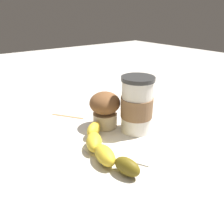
# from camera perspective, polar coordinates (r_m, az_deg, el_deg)

# --- Properties ---
(ground_plane) EXTENTS (3.00, 3.00, 0.00)m
(ground_plane) POSITION_cam_1_polar(r_m,az_deg,el_deg) (0.62, 0.00, -4.92)
(ground_plane) COLOR beige
(paper_napkin) EXTENTS (0.23, 0.23, 0.00)m
(paper_napkin) POSITION_cam_1_polar(r_m,az_deg,el_deg) (0.62, 0.00, -4.86)
(paper_napkin) COLOR white
(paper_napkin) RESTS_ON ground_plane
(coffee_cup) EXTENTS (0.09, 0.09, 0.15)m
(coffee_cup) POSITION_cam_1_polar(r_m,az_deg,el_deg) (0.59, 6.47, 1.77)
(coffee_cup) COLOR silver
(coffee_cup) RESTS_ON paper_napkin
(muffin) EXTENTS (0.09, 0.09, 0.10)m
(muffin) POSITION_cam_1_polar(r_m,az_deg,el_deg) (0.61, -1.95, 1.01)
(muffin) COLOR beige
(muffin) RESTS_ON paper_napkin
(banana) EXTENTS (0.10, 0.23, 0.04)m
(banana) POSITION_cam_1_polar(r_m,az_deg,el_deg) (0.51, -2.40, -9.15)
(banana) COLOR gold
(banana) RESTS_ON paper_napkin
(sugar_packet) EXTENTS (0.05, 0.06, 0.01)m
(sugar_packet) POSITION_cam_1_polar(r_m,az_deg,el_deg) (0.51, 7.37, -12.07)
(sugar_packet) COLOR white
(sugar_packet) RESTS_ON ground_plane
(wooden_stirrer) EXTENTS (0.07, 0.09, 0.00)m
(wooden_stirrer) POSITION_cam_1_polar(r_m,az_deg,el_deg) (0.71, -11.54, -1.09)
(wooden_stirrer) COLOR #9E7547
(wooden_stirrer) RESTS_ON ground_plane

